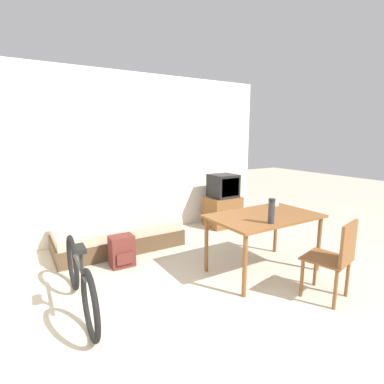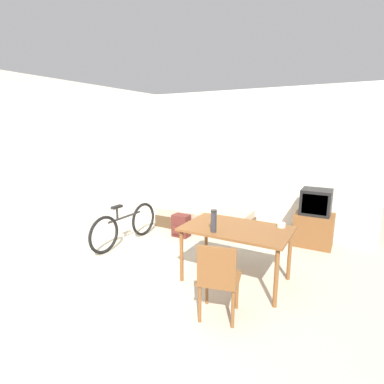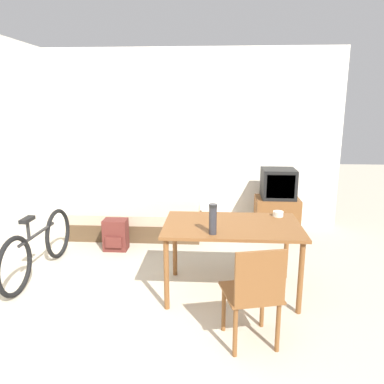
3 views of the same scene
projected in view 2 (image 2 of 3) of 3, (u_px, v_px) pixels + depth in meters
The scene contains 11 objects.
ground_plane at pixel (112, 323), 3.10m from camera, with size 20.00×20.00×0.00m, color #B2A893.
wall_back at pixel (241, 160), 6.01m from camera, with size 5.01×0.06×2.70m.
wall_left at pixel (97, 164), 5.37m from camera, with size 0.06×4.71×2.70m.
daybed at pixel (205, 218), 6.04m from camera, with size 1.86×0.86×0.38m.
tv at pixel (314, 220), 5.07m from camera, with size 0.62×0.48×0.98m.
dining_table at pixel (236, 233), 3.85m from camera, with size 1.34×0.84×0.73m.
wooden_chair at pixel (218, 277), 3.06m from camera, with size 0.51×0.51×0.86m.
bicycle at pixel (125, 226), 5.18m from camera, with size 0.10×1.59×0.72m.
thermos_flask at pixel (214, 220), 3.64m from camera, with size 0.07×0.07×0.28m.
mate_bowl at pixel (281, 225), 3.84m from camera, with size 0.11×0.11×0.06m.
backpack at pixel (181, 226), 5.54m from camera, with size 0.31×0.25×0.41m.
Camera 2 is at (2.06, -1.99, 1.98)m, focal length 28.00 mm.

